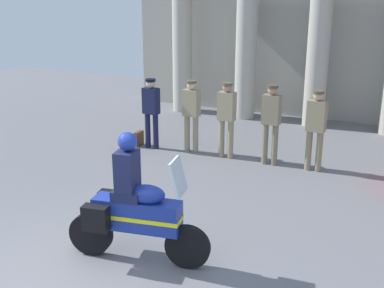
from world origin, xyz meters
The scene contains 7 objects.
officer_in_row_0 centered at (-1.80, 5.65, 1.00)m, with size 0.40×0.25×1.69m.
officer_in_row_1 centered at (-0.82, 5.81, 1.01)m, with size 0.40×0.25×1.71m.
officer_in_row_2 centered at (0.08, 5.76, 1.03)m, with size 0.40×0.25×1.74m.
officer_in_row_3 centered at (1.11, 5.75, 1.05)m, with size 0.40×0.25×1.77m.
officer_in_row_4 centered at (2.06, 5.77, 1.02)m, with size 0.40×0.25×1.73m.
motorcycle_with_rider centered at (0.53, 1.05, 0.79)m, with size 2.08×0.78×1.90m.
briefcase_on_ground centered at (-2.18, 5.66, 0.18)m, with size 0.10×0.32×0.36m, color brown.
Camera 1 is at (3.93, -4.19, 3.71)m, focal length 45.88 mm.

